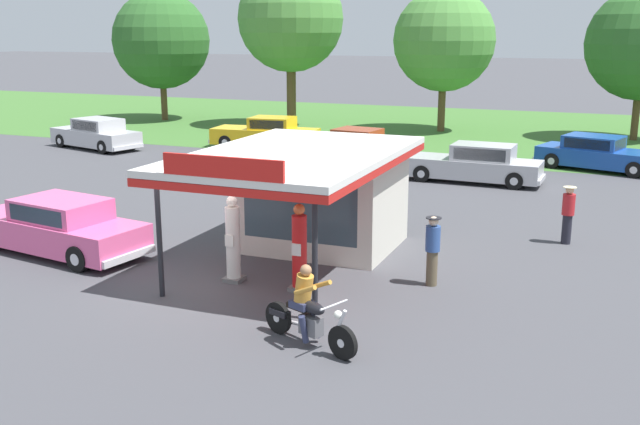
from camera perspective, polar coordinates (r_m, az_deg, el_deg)
ground_plane at (r=17.21m, az=-9.43°, el=-5.80°), size 300.00×300.00×0.00m
grass_verge_strip at (r=44.95m, az=10.92°, el=6.36°), size 120.00×24.00×0.01m
service_station_kiosk at (r=19.41m, az=-0.28°, el=1.89°), size 4.59×7.32×3.33m
gas_pump_nearside at (r=17.27m, az=-6.77°, el=-2.32°), size 0.44×0.44×2.07m
gas_pump_offside at (r=16.55m, az=-1.61°, el=-3.02°), size 0.44×0.44×2.03m
motorcycle_with_rider at (r=13.81m, az=-0.96°, el=-7.76°), size 2.21×1.05×1.58m
featured_classic_sedan at (r=20.66m, az=-19.74°, el=-1.09°), size 5.60×2.62×1.48m
parked_car_back_row_left at (r=37.27m, az=-4.17°, el=6.13°), size 5.64×2.44×1.55m
parked_car_back_row_centre at (r=38.51m, az=-17.01°, el=5.81°), size 5.49×3.10×1.52m
parked_car_back_row_centre_left at (r=32.84m, az=2.58°, el=5.07°), size 5.09×2.45×1.54m
parked_car_back_row_far_left at (r=29.20m, az=11.90°, el=3.66°), size 5.48×1.97×1.50m
parked_car_back_row_centre_right at (r=33.31m, az=20.81°, el=4.26°), size 5.46×3.26×1.44m
bystander_leaning_by_kiosk at (r=17.08m, az=8.74°, el=-2.80°), size 0.36×0.36×1.65m
bystander_admiring_sedan at (r=21.33m, az=18.71°, el=-0.04°), size 0.36×0.36×1.63m
tree_oak_distant_spare at (r=49.51m, az=-12.16°, el=12.78°), size 6.22×6.22×8.26m
tree_oak_right at (r=45.26m, az=-2.30°, el=14.80°), size 6.32×6.32×9.60m
tree_oak_left at (r=43.56m, az=9.63°, el=13.04°), size 5.82×5.82×8.12m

